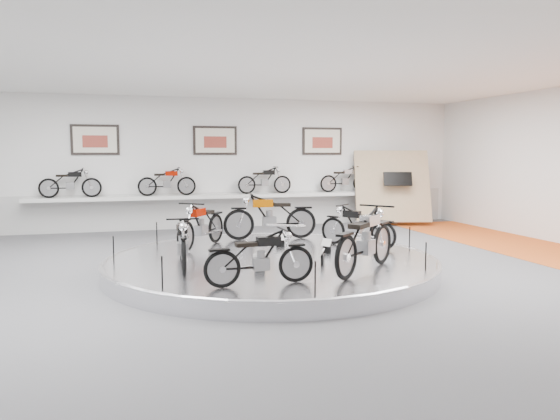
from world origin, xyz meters
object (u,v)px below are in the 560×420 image
object	(u,v)px
bike_e	(260,257)
bike_b	(270,216)
bike_a	(358,226)
bike_f	(365,239)
bike_c	(201,225)
bike_d	(182,242)
shelf	(217,196)
display_platform	(271,265)

from	to	relation	value
bike_e	bike_b	bearing A→B (deg)	70.51
bike_a	bike_f	distance (m)	2.46
bike_c	bike_d	bearing A→B (deg)	18.71
bike_d	bike_c	bearing A→B (deg)	167.09
shelf	bike_e	bearing A→B (deg)	-95.00
bike_e	bike_d	bearing A→B (deg)	120.15
display_platform	shelf	distance (m)	6.46
bike_b	bike_c	bearing A→B (deg)	28.26
bike_e	bike_f	bearing A→B (deg)	10.17
bike_c	bike_d	distance (m)	2.08
shelf	bike_c	xyz separation A→B (m)	(-1.16, -4.96, -0.20)
display_platform	bike_c	distance (m)	1.95
bike_b	bike_c	xyz separation A→B (m)	(-1.71, -0.72, -0.05)
bike_d	bike_a	bearing A→B (deg)	110.82
display_platform	bike_e	size ratio (longest dim) A/B	4.32
bike_b	bike_e	xyz separation A→B (m)	(-1.30, -4.28, -0.11)
display_platform	bike_c	bearing A→B (deg)	128.85
bike_b	bike_e	size ratio (longest dim) A/B	1.26
bike_e	bike_a	bearing A→B (deg)	41.40
display_platform	bike_a	distance (m)	2.26
bike_f	shelf	bearing A→B (deg)	56.92
bike_a	bike_d	xyz separation A→B (m)	(-3.85, -1.17, 0.02)
display_platform	bike_c	xyz separation A→B (m)	(-1.16, 1.44, 0.65)
bike_b	bike_a	bearing A→B (deg)	140.29
display_platform	bike_f	bearing A→B (deg)	-54.18
bike_c	bike_f	distance (m)	3.92
shelf	bike_a	xyz separation A→B (m)	(2.09, -5.79, -0.25)
bike_c	bike_d	world-z (taller)	bike_c
shelf	bike_c	distance (m)	5.10
bike_f	bike_b	bearing A→B (deg)	58.17
bike_b	bike_e	world-z (taller)	bike_b
display_platform	bike_e	bearing A→B (deg)	-109.34
bike_b	bike_d	distance (m)	3.56
bike_f	bike_e	bearing A→B (deg)	151.16
shelf	bike_f	bearing A→B (deg)	-81.45
bike_b	bike_c	distance (m)	1.85
bike_a	display_platform	bearing A→B (deg)	69.36
shelf	bike_d	distance (m)	7.18
display_platform	bike_b	size ratio (longest dim) A/B	3.43
bike_a	bike_e	size ratio (longest dim) A/B	1.04
bike_e	bike_f	xyz separation A→B (m)	(1.96, 0.45, 0.12)
bike_b	bike_d	world-z (taller)	bike_b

